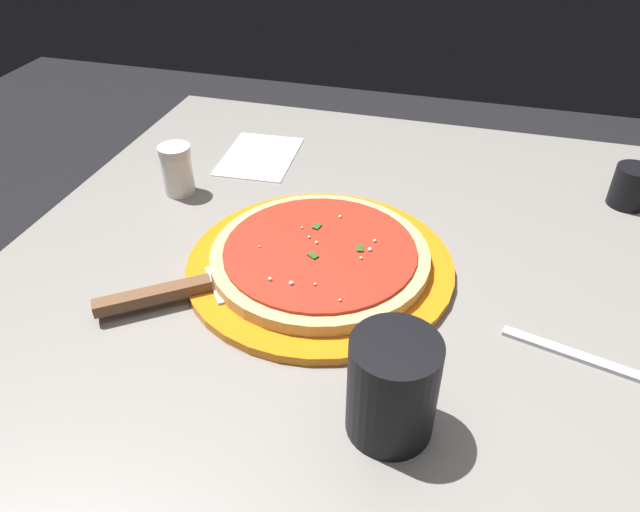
{
  "coord_description": "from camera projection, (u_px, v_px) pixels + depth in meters",
  "views": [
    {
      "loc": [
        0.54,
        0.12,
        1.19
      ],
      "look_at": [
        -0.02,
        -0.04,
        0.76
      ],
      "focal_mm": 33.64,
      "sensor_mm": 36.0,
      "label": 1
    }
  ],
  "objects": [
    {
      "name": "napkin_folded_right",
      "position": [
        260.0,
        156.0,
        0.98
      ],
      "size": [
        0.16,
        0.12,
        0.0
      ],
      "primitive_type": "cube",
      "rotation": [
        0.0,
        0.0,
        0.06
      ],
      "color": "white",
      "rests_on": "restaurant_table"
    },
    {
      "name": "pizza_server",
      "position": [
        189.0,
        288.0,
        0.68
      ],
      "size": [
        0.17,
        0.2,
        0.01
      ],
      "color": "silver",
      "rests_on": "serving_plate"
    },
    {
      "name": "restaurant_table",
      "position": [
        346.0,
        362.0,
        0.79
      ],
      "size": [
        0.98,
        0.89,
        0.74
      ],
      "color": "black",
      "rests_on": "ground_plane"
    },
    {
      "name": "cup_small_sauce",
      "position": [
        631.0,
        186.0,
        0.84
      ],
      "size": [
        0.05,
        0.05,
        0.06
      ],
      "primitive_type": "cylinder",
      "color": "black",
      "rests_on": "restaurant_table"
    },
    {
      "name": "fork",
      "position": [
        607.0,
        366.0,
        0.6
      ],
      "size": [
        0.06,
        0.18,
        0.0
      ],
      "color": "silver",
      "rests_on": "restaurant_table"
    },
    {
      "name": "parmesan_shaker",
      "position": [
        177.0,
        170.0,
        0.86
      ],
      "size": [
        0.05,
        0.05,
        0.07
      ],
      "color": "silver",
      "rests_on": "restaurant_table"
    },
    {
      "name": "pizza",
      "position": [
        320.0,
        255.0,
        0.72
      ],
      "size": [
        0.26,
        0.26,
        0.02
      ],
      "color": "#DBB26B",
      "rests_on": "serving_plate"
    },
    {
      "name": "serving_plate",
      "position": [
        320.0,
        265.0,
        0.73
      ],
      "size": [
        0.32,
        0.32,
        0.01
      ],
      "primitive_type": "cylinder",
      "color": "orange",
      "rests_on": "restaurant_table"
    },
    {
      "name": "cup_tall_drink",
      "position": [
        392.0,
        387.0,
        0.52
      ],
      "size": [
        0.08,
        0.08,
        0.1
      ],
      "primitive_type": "cylinder",
      "color": "black",
      "rests_on": "restaurant_table"
    }
  ]
}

